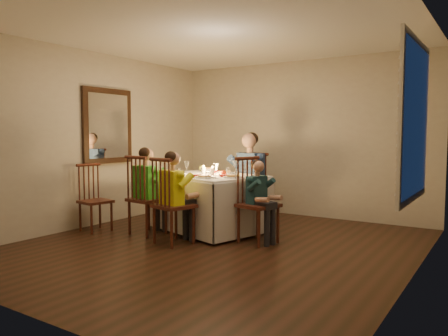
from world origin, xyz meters
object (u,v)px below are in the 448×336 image
Objects in this scene: chair_end at (258,243)px; chair_extra at (96,231)px; dining_table at (209,191)px; serving_bowl at (207,170)px; chair_near_left at (148,234)px; child_teal at (258,243)px; chair_adult at (249,222)px; chair_near_right at (174,244)px; adult at (249,222)px; child_green at (148,234)px; child_yellow at (174,244)px.

chair_end is 1.14× the size of chair_extra.
dining_table is 8.87× the size of serving_bowl.
child_teal is (1.51, 0.40, 0.00)m from chair_near_left.
child_teal is at bearing -38.05° from chair_adult.
chair_extra is (-1.39, -0.04, 0.00)m from chair_near_right.
chair_near_right is 5.44× the size of serving_bowl.
adult is at bearing 90.50° from dining_table.
child_yellow is at bearing 168.34° from child_green.
child_green is at bearing 117.73° from child_teal.
chair_near_left is (-0.77, -1.45, 0.00)m from chair_adult.
adult is at bearing 47.91° from chair_end.
chair_near_right is 0.94× the size of child_yellow.
adult is (0.77, 1.45, 0.00)m from chair_near_left.
dining_table is at bearing -123.20° from child_green.
child_green is (-0.56, -0.67, -0.57)m from dining_table.
child_teal is (0.00, 0.00, 0.00)m from chair_end.
adult reaches higher than child_green.
dining_table is at bearing 87.17° from child_teal.
chair_extra is 2.29m from adult.
child_green is 5.98× the size of serving_bowl.
chair_extra is (-1.31, -0.92, -0.57)m from dining_table.
child_teal is at bearing 0.26° from dining_table.
dining_table reaches higher than chair_end.
chair_near_left is at bearing -101.23° from adult.
child_teal is at bearing -131.33° from child_yellow.
chair_near_right is at bearing 168.34° from chair_near_left.
serving_bowl reaches higher than chair_near_right.
child_green is at bearing -113.96° from dining_table.
chair_end is at bearing -64.58° from chair_extra.
child_teal is (0.87, 0.61, 0.00)m from chair_near_right.
chair_end is at bearing -131.33° from chair_near_right.
dining_table is at bearing -71.26° from child_yellow.
adult is (-0.74, 1.05, 0.00)m from chair_end.
chair_near_right is (0.64, -0.21, 0.00)m from chair_near_left.
adult is 1.67m from child_yellow.
child_green is (0.75, 0.26, 0.00)m from chair_extra.
chair_end is at bearing 0.00° from child_teal.
chair_end is 0.00m from child_teal.
adult is 1.28m from child_teal.
chair_near_left and chair_end have the same top height.
chair_near_right reaches higher than chair_extra.
dining_table is at bearing -45.66° from chair_extra.
chair_near_left is 1.56m from chair_end.
child_green is at bearing 96.62° from chair_near_left.
dining_table is 1.04m from chair_near_left.
serving_bowl is (0.25, 1.06, 0.82)m from chair_near_left.
serving_bowl reaches higher than chair_extra.
adult reaches higher than chair_extra.
chair_extra is at bearing -127.54° from serving_bowl.
chair_adult is 1.14× the size of chair_extra.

